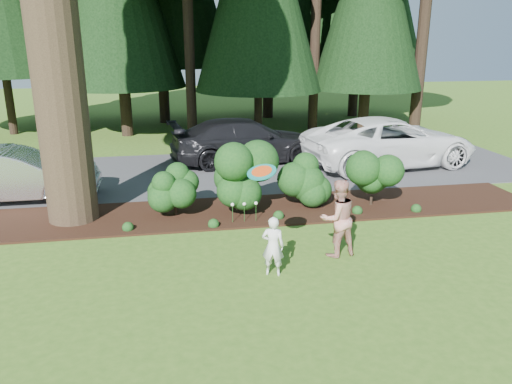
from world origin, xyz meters
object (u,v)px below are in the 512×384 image
(car_white_suv, at_px, (390,142))
(car_silver_wagon, at_px, (14,175))
(child, at_px, (273,246))
(adult, at_px, (338,218))
(car_dark_suv, at_px, (246,141))
(frisbee, at_px, (262,172))

(car_white_suv, bearing_deg, car_silver_wagon, 91.24)
(child, bearing_deg, adult, -137.09)
(car_dark_suv, height_order, frisbee, frisbee)
(car_white_suv, relative_size, frisbee, 11.10)
(car_silver_wagon, height_order, car_white_suv, car_white_suv)
(car_white_suv, xyz_separation_m, car_dark_suv, (-5.05, 1.42, -0.06))
(car_silver_wagon, xyz_separation_m, adult, (7.86, -5.18, 0.06))
(car_silver_wagon, bearing_deg, car_white_suv, -81.07)
(car_silver_wagon, xyz_separation_m, car_dark_suv, (7.23, 3.37, 0.05))
(car_silver_wagon, bearing_deg, frisbee, -134.93)
(frisbee, bearing_deg, car_dark_suv, 82.80)
(child, xyz_separation_m, frisbee, (-0.26, -0.15, 1.57))
(child, distance_m, frisbee, 1.59)
(car_silver_wagon, relative_size, car_white_suv, 0.73)
(child, bearing_deg, car_white_suv, -107.99)
(car_white_suv, distance_m, frisbee, 10.19)
(adult, relative_size, frisbee, 2.99)
(car_silver_wagon, xyz_separation_m, car_white_suv, (12.28, 1.96, 0.12))
(car_dark_suv, bearing_deg, car_silver_wagon, 107.64)
(child, distance_m, adult, 1.71)
(car_white_suv, xyz_separation_m, frisbee, (-6.24, -7.96, 1.27))
(car_silver_wagon, height_order, car_dark_suv, car_dark_suv)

